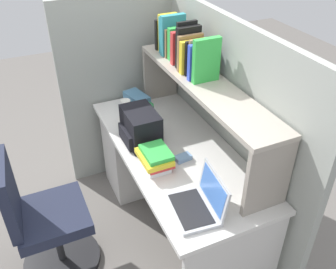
# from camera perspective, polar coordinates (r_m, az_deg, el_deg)

# --- Properties ---
(ground_plane) EXTENTS (8.00, 8.00, 0.00)m
(ground_plane) POSITION_cam_1_polar(r_m,az_deg,el_deg) (2.98, 0.90, -13.42)
(ground_plane) COLOR slate
(desk) EXTENTS (1.60, 0.70, 0.73)m
(desk) POSITION_cam_1_polar(r_m,az_deg,el_deg) (2.97, -2.23, -3.04)
(desk) COLOR silver
(desk) RESTS_ON ground_plane
(cubicle_partition_rear) EXTENTS (1.84, 0.05, 1.55)m
(cubicle_partition_rear) POSITION_cam_1_polar(r_m,az_deg,el_deg) (2.62, 8.60, 0.83)
(cubicle_partition_rear) COLOR #939991
(cubicle_partition_rear) RESTS_ON ground_plane
(cubicle_partition_left) EXTENTS (0.05, 1.06, 1.55)m
(cubicle_partition_left) POSITION_cam_1_polar(r_m,az_deg,el_deg) (3.12, -6.50, 6.87)
(cubicle_partition_left) COLOR #939991
(cubicle_partition_left) RESTS_ON ground_plane
(overhead_hutch) EXTENTS (1.44, 0.28, 0.45)m
(overhead_hutch) POSITION_cam_1_polar(r_m,az_deg,el_deg) (2.38, 5.52, 6.03)
(overhead_hutch) COLOR gray
(overhead_hutch) RESTS_ON desk
(reference_books_on_shelf) EXTENTS (0.64, 0.19, 0.29)m
(reference_books_on_shelf) POSITION_cam_1_polar(r_m,az_deg,el_deg) (2.53, 2.45, 13.43)
(reference_books_on_shelf) COLOR black
(reference_books_on_shelf) RESTS_ON overhead_hutch
(laptop) EXTENTS (0.33, 0.28, 0.22)m
(laptop) POSITION_cam_1_polar(r_m,az_deg,el_deg) (2.03, 4.95, -10.34)
(laptop) COLOR #B7BABF
(laptop) RESTS_ON desk
(backpack) EXTENTS (0.30, 0.23, 0.23)m
(backpack) POSITION_cam_1_polar(r_m,az_deg,el_deg) (2.49, -4.33, 1.13)
(backpack) COLOR black
(backpack) RESTS_ON desk
(computer_mouse) EXTENTS (0.07, 0.11, 0.03)m
(computer_mouse) POSITION_cam_1_polar(r_m,az_deg,el_deg) (2.37, 2.33, -3.58)
(computer_mouse) COLOR #7299C6
(computer_mouse) RESTS_ON desk
(paper_cup) EXTENTS (0.08, 0.08, 0.11)m
(paper_cup) POSITION_cam_1_polar(r_m,az_deg,el_deg) (2.86, -6.49, 4.28)
(paper_cup) COLOR white
(paper_cup) RESTS_ON desk
(tissue_box) EXTENTS (0.24, 0.17, 0.10)m
(tissue_box) POSITION_cam_1_polar(r_m,az_deg,el_deg) (2.95, -4.80, 5.33)
(tissue_box) COLOR teal
(tissue_box) RESTS_ON desk
(snack_canister) EXTENTS (0.10, 0.10, 0.12)m
(snack_canister) POSITION_cam_1_polar(r_m,az_deg,el_deg) (2.75, -3.17, 3.44)
(snack_canister) COLOR #26723F
(snack_canister) RESTS_ON desk
(desk_book_stack) EXTENTS (0.24, 0.18, 0.12)m
(desk_book_stack) POSITION_cam_1_polar(r_m,az_deg,el_deg) (2.29, -1.92, -3.70)
(desk_book_stack) COLOR white
(desk_book_stack) RESTS_ON desk
(office_chair) EXTENTS (0.52, 0.52, 0.93)m
(office_chair) POSITION_cam_1_polar(r_m,az_deg,el_deg) (2.55, -18.43, -13.08)
(office_chair) COLOR black
(office_chair) RESTS_ON ground_plane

